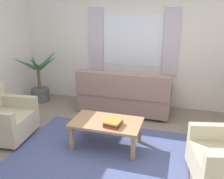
{
  "coord_description": "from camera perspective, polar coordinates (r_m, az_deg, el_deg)",
  "views": [
    {
      "loc": [
        1.1,
        -3.06,
        2.14
      ],
      "look_at": [
        -0.02,
        0.7,
        0.81
      ],
      "focal_mm": 38.85,
      "sensor_mm": 36.0,
      "label": 1
    }
  ],
  "objects": [
    {
      "name": "ground_plane",
      "position": [
        3.89,
        -2.73,
        -14.66
      ],
      "size": [
        6.24,
        6.24,
        0.0
      ],
      "primitive_type": "plane",
      "color": "gray"
    },
    {
      "name": "window_with_curtains",
      "position": [
        5.39,
        4.8,
        11.32
      ],
      "size": [
        1.98,
        0.07,
        1.4
      ],
      "color": "white"
    },
    {
      "name": "area_rug",
      "position": [
        3.88,
        -2.73,
        -14.59
      ],
      "size": [
        2.62,
        1.94,
        0.01
      ],
      "primitive_type": "cube",
      "color": "#4C5684",
      "rests_on": "ground_plane"
    },
    {
      "name": "wall_back",
      "position": [
        5.49,
        4.94,
        9.87
      ],
      "size": [
        5.32,
        0.12,
        2.6
      ],
      "primitive_type": "cube",
      "color": "silver",
      "rests_on": "ground_plane"
    },
    {
      "name": "book_stack_on_table",
      "position": [
        3.71,
        0.25,
        -7.87
      ],
      "size": [
        0.26,
        0.29,
        0.08
      ],
      "color": "#B23833",
      "rests_on": "coffee_table"
    },
    {
      "name": "couch",
      "position": [
        5.12,
        2.96,
        -1.52
      ],
      "size": [
        1.9,
        0.82,
        0.92
      ],
      "rotation": [
        0.0,
        0.0,
        3.14
      ],
      "color": "gray",
      "rests_on": "ground_plane"
    },
    {
      "name": "potted_plant",
      "position": [
        5.96,
        -16.64,
        1.35
      ],
      "size": [
        1.01,
        1.19,
        1.22
      ],
      "color": "#56565B",
      "rests_on": "ground_plane"
    },
    {
      "name": "coffee_table",
      "position": [
        3.87,
        -1.32,
        -8.24
      ],
      "size": [
        1.1,
        0.64,
        0.44
      ],
      "color": "#A87F56",
      "rests_on": "ground_plane"
    },
    {
      "name": "armchair_left",
      "position": [
        4.54,
        -24.46,
        -6.19
      ],
      "size": [
        0.9,
        0.92,
        0.88
      ],
      "rotation": [
        0.0,
        0.0,
        1.67
      ],
      "color": "#BCB293",
      "rests_on": "ground_plane"
    }
  ]
}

